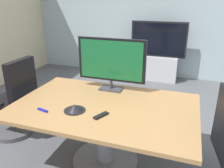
{
  "coord_description": "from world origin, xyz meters",
  "views": [
    {
      "loc": [
        0.76,
        -2.17,
        1.83
      ],
      "look_at": [
        -0.03,
        0.16,
        0.88
      ],
      "focal_mm": 36.85,
      "sensor_mm": 36.0,
      "label": 1
    }
  ],
  "objects_px": {
    "tv_monitor": "(111,61)",
    "conference_phone": "(74,108)",
    "conference_table": "(105,119)",
    "office_chair_left": "(15,104)",
    "wall_display_unit": "(157,61)",
    "remote_control": "(101,115)"
  },
  "relations": [
    {
      "from": "tv_monitor",
      "to": "wall_display_unit",
      "type": "bearing_deg",
      "value": 85.15
    },
    {
      "from": "office_chair_left",
      "to": "wall_display_unit",
      "type": "height_order",
      "value": "wall_display_unit"
    },
    {
      "from": "office_chair_left",
      "to": "wall_display_unit",
      "type": "distance_m",
      "value": 3.23
    },
    {
      "from": "conference_table",
      "to": "office_chair_left",
      "type": "bearing_deg",
      "value": 173.97
    },
    {
      "from": "conference_table",
      "to": "remote_control",
      "type": "height_order",
      "value": "remote_control"
    },
    {
      "from": "wall_display_unit",
      "to": "conference_phone",
      "type": "bearing_deg",
      "value": -96.8
    },
    {
      "from": "office_chair_left",
      "to": "conference_phone",
      "type": "relative_size",
      "value": 4.95
    },
    {
      "from": "tv_monitor",
      "to": "wall_display_unit",
      "type": "xyz_separation_m",
      "value": [
        0.22,
        2.56,
        -0.65
      ]
    },
    {
      "from": "office_chair_left",
      "to": "wall_display_unit",
      "type": "relative_size",
      "value": 0.83
    },
    {
      "from": "office_chair_left",
      "to": "wall_display_unit",
      "type": "xyz_separation_m",
      "value": [
        1.48,
        2.87,
        -0.01
      ]
    },
    {
      "from": "conference_table",
      "to": "conference_phone",
      "type": "distance_m",
      "value": 0.39
    },
    {
      "from": "tv_monitor",
      "to": "conference_phone",
      "type": "distance_m",
      "value": 0.76
    },
    {
      "from": "wall_display_unit",
      "to": "remote_control",
      "type": "distance_m",
      "value": 3.27
    },
    {
      "from": "wall_display_unit",
      "to": "remote_control",
      "type": "relative_size",
      "value": 7.71
    },
    {
      "from": "conference_table",
      "to": "office_chair_left",
      "type": "height_order",
      "value": "office_chair_left"
    },
    {
      "from": "office_chair_left",
      "to": "conference_phone",
      "type": "xyz_separation_m",
      "value": [
        1.1,
        -0.36,
        0.3
      ]
    },
    {
      "from": "conference_table",
      "to": "remote_control",
      "type": "distance_m",
      "value": 0.31
    },
    {
      "from": "wall_display_unit",
      "to": "office_chair_left",
      "type": "bearing_deg",
      "value": -117.36
    },
    {
      "from": "tv_monitor",
      "to": "conference_phone",
      "type": "bearing_deg",
      "value": -104.06
    },
    {
      "from": "wall_display_unit",
      "to": "conference_phone",
      "type": "height_order",
      "value": "wall_display_unit"
    },
    {
      "from": "wall_display_unit",
      "to": "conference_phone",
      "type": "relative_size",
      "value": 5.95
    },
    {
      "from": "conference_table",
      "to": "office_chair_left",
      "type": "relative_size",
      "value": 1.78
    }
  ]
}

